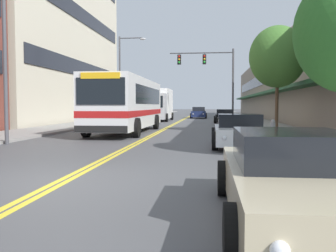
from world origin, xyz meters
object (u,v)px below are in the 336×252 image
at_px(car_white_parked_right_far, 239,131).
at_px(fire_hydrant, 273,129).
at_px(street_tree_right_mid, 278,57).
at_px(car_silver_parked_left_near, 127,116).
at_px(street_lamp_left_near, 11,19).
at_px(city_bus, 128,103).
at_px(car_black_parked_right_mid, 225,116).
at_px(box_truck, 158,104).
at_px(car_navy_moving_lead, 199,113).
at_px(car_beige_parked_right_foreground, 293,180).
at_px(traffic_signal_mast, 212,70).
at_px(car_charcoal_parked_left_mid, 141,115).
at_px(street_lamp_left_far, 124,71).

relative_size(car_white_parked_right_far, fire_hydrant, 5.04).
relative_size(street_tree_right_mid, fire_hydrant, 7.05).
xyz_separation_m(car_silver_parked_left_near, street_lamp_left_near, (-0.75, -17.91, 4.46)).
relative_size(city_bus, car_black_parked_right_mid, 2.51).
bearing_deg(street_lamp_left_near, box_truck, 83.97).
bearing_deg(street_lamp_left_near, city_bus, 67.36).
bearing_deg(car_navy_moving_lead, car_beige_parked_right_foreground, -86.47).
distance_m(city_bus, car_beige_parked_right_foreground, 18.04).
relative_size(city_bus, car_silver_parked_left_near, 2.27).
distance_m(car_black_parked_right_mid, traffic_signal_mast, 4.49).
height_order(car_navy_moving_lead, box_truck, box_truck).
height_order(car_charcoal_parked_left_mid, box_truck, box_truck).
xyz_separation_m(city_bus, car_white_parked_right_far, (6.11, -7.35, -1.19)).
height_order(traffic_signal_mast, street_lamp_left_near, street_lamp_left_near).
bearing_deg(street_lamp_left_near, car_black_parked_right_mid, 65.40).
relative_size(car_navy_moving_lead, traffic_signal_mast, 0.64).
bearing_deg(car_black_parked_right_mid, car_white_parked_right_far, -90.51).
relative_size(box_truck, traffic_signal_mast, 1.10).
height_order(street_lamp_left_near, fire_hydrant, street_lamp_left_near).
distance_m(car_white_parked_right_far, traffic_signal_mast, 21.14).
distance_m(car_beige_parked_right_foreground, street_lamp_left_far, 30.73).
height_order(car_black_parked_right_mid, street_lamp_left_far, street_lamp_left_far).
xyz_separation_m(street_lamp_left_near, street_tree_right_mid, (11.95, 7.63, -0.72)).
relative_size(car_white_parked_right_far, street_lamp_left_near, 0.50).
bearing_deg(car_charcoal_parked_left_mid, street_lamp_left_far, -97.40).
bearing_deg(box_truck, city_bus, -88.22).
xyz_separation_m(car_silver_parked_left_near, box_truck, (1.87, 6.89, 1.06)).
xyz_separation_m(traffic_signal_mast, fire_hydrant, (2.73, -18.15, -4.35)).
relative_size(car_charcoal_parked_left_mid, street_tree_right_mid, 0.78).
bearing_deg(car_silver_parked_left_near, street_lamp_left_near, -92.41).
bearing_deg(fire_hydrant, car_white_parked_right_far, -123.81).
bearing_deg(car_navy_moving_lead, car_black_parked_right_mid, -77.60).
bearing_deg(car_navy_moving_lead, car_silver_parked_left_near, -110.82).
relative_size(car_charcoal_parked_left_mid, car_white_parked_right_far, 1.09).
bearing_deg(car_white_parked_right_far, fire_hydrant, 56.19).
bearing_deg(car_white_parked_right_far, street_tree_right_mid, 70.08).
relative_size(car_charcoal_parked_left_mid, car_beige_parked_right_foreground, 0.97).
xyz_separation_m(car_beige_parked_right_foreground, car_navy_moving_lead, (-2.64, 42.76, 0.08)).
height_order(car_silver_parked_left_near, car_beige_parked_right_foreground, car_silver_parked_left_near).
bearing_deg(traffic_signal_mast, city_bus, -110.86).
distance_m(car_charcoal_parked_left_mid, car_black_parked_right_mid, 9.68).
relative_size(car_silver_parked_left_near, street_tree_right_mid, 0.81).
height_order(car_navy_moving_lead, street_lamp_left_far, street_lamp_left_far).
bearing_deg(street_tree_right_mid, car_beige_parked_right_foreground, -98.94).
distance_m(car_silver_parked_left_near, box_truck, 7.22).
bearing_deg(traffic_signal_mast, street_lamp_left_near, -111.51).
xyz_separation_m(box_truck, street_lamp_left_near, (-2.62, -24.81, 3.40)).
height_order(city_bus, street_lamp_left_far, street_lamp_left_far).
distance_m(street_lamp_left_far, street_tree_right_mid, 16.91).
relative_size(car_navy_moving_lead, street_tree_right_mid, 0.72).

